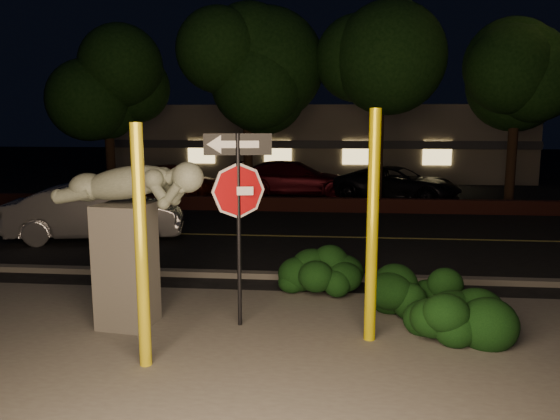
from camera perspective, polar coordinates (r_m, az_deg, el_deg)
The scene contains 23 objects.
ground at distance 18.28m, azimuth 2.92°, elevation -0.83°, with size 90.00×90.00×0.00m, color black.
patio at distance 7.73m, azimuth -0.90°, elevation -15.38°, with size 14.00×6.00×0.02m, color #4C4944.
road at distance 15.34m, azimuth 2.41°, elevation -2.80°, with size 80.00×8.00×0.01m, color black.
lane_marking at distance 15.34m, azimuth 2.41°, elevation -2.75°, with size 80.00×0.12×0.01m, color #B2A447.
curb at distance 11.36m, azimuth 1.29°, elevation -6.90°, with size 80.00×0.25×0.12m, color #4C4944.
brick_wall at distance 19.52m, azimuth 3.10°, elevation 0.57°, with size 40.00×0.35×0.50m, color #491D17.
parking_lot at distance 25.19m, azimuth 3.64°, elevation 2.02°, with size 40.00×12.00×0.01m, color black.
building at distance 32.99m, azimuth 4.14°, elevation 7.24°, with size 22.00×10.20×4.00m.
tree_far_a at distance 22.83m, azimuth -17.75°, elevation 14.25°, with size 4.60×4.60×7.43m.
tree_far_b at distance 21.61m, azimuth -3.47°, elevation 16.87°, with size 5.20×5.20×8.41m.
tree_far_c at distance 20.98m, azimuth 10.53°, elevation 15.88°, with size 4.80×4.80×7.84m.
tree_far_d at distance 22.41m, azimuth 23.64°, elevation 14.21°, with size 4.40×4.40×7.42m.
yellow_pole_left at distance 7.27m, azimuth -14.31°, elevation -3.93°, with size 0.16×0.16×3.22m, color yellow.
yellow_pole_right at distance 7.97m, azimuth 9.63°, elevation -1.89°, with size 0.17×0.17×3.41m, color #D6C309.
signpost at distance 8.38m, azimuth -4.38°, elevation 1.96°, with size 1.02×0.21×3.05m.
sculpture at distance 8.77m, azimuth -15.68°, elevation -1.62°, with size 2.48×0.98×2.64m.
hedge_center at distance 10.27m, azimuth 4.21°, elevation -6.45°, with size 1.71×0.80×0.89m, color black.
hedge_right at distance 9.53m, azimuth 14.34°, elevation -7.29°, with size 1.71×0.92×1.12m, color black.
hedge_far_right at distance 8.58m, azimuth 17.99°, elevation -9.73°, with size 1.45×0.91×1.01m, color black.
silver_sedan at distance 15.65m, azimuth -18.63°, elevation -0.24°, with size 1.60×4.60×1.51m, color silver.
parked_car_red at distance 23.77m, azimuth -10.65°, elevation 3.15°, with size 1.69×4.20×1.43m, color maroon.
parked_car_darkred at distance 23.43m, azimuth 1.48°, elevation 3.30°, with size 2.10×5.16×1.50m, color #3D050D.
parked_car_dark at distance 22.49m, azimuth 12.17°, elevation 2.68°, with size 2.29×4.97×1.38m, color black.
Camera 1 is at (0.79, -7.97, 3.26)m, focal length 35.00 mm.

